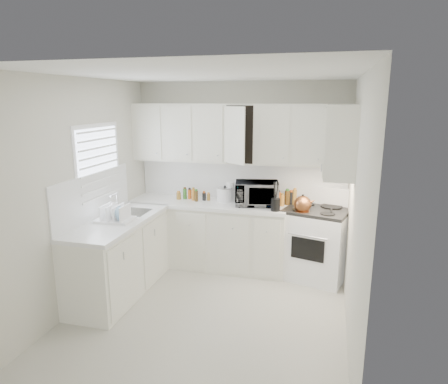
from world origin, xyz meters
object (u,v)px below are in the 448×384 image
(microwave, at_px, (257,191))
(utensil_crock, at_px, (276,196))
(stove, at_px, (316,234))
(tea_kettle, at_px, (303,203))
(rice_cooker, at_px, (225,193))
(dish_rack, at_px, (115,212))

(microwave, bearing_deg, utensil_crock, -49.88)
(stove, bearing_deg, utensil_crock, -144.65)
(tea_kettle, distance_m, microwave, 0.67)
(stove, relative_size, rice_cooker, 5.41)
(microwave, bearing_deg, rice_cooker, 159.01)
(stove, height_order, microwave, microwave)
(stove, distance_m, utensil_crock, 0.77)
(tea_kettle, bearing_deg, utensil_crock, -168.29)
(rice_cooker, xyz_separation_m, dish_rack, (-1.02, -1.25, 0.00))
(tea_kettle, relative_size, dish_rack, 0.67)
(utensil_crock, bearing_deg, dish_rack, -152.14)
(stove, distance_m, microwave, 0.97)
(microwave, xyz_separation_m, dish_rack, (-1.48, -1.17, -0.08))
(tea_kettle, distance_m, utensil_crock, 0.35)
(stove, xyz_separation_m, microwave, (-0.81, 0.04, 0.53))
(stove, xyz_separation_m, tea_kettle, (-0.18, -0.16, 0.46))
(rice_cooker, height_order, utensil_crock, utensil_crock)
(dish_rack, bearing_deg, stove, 23.26)
(rice_cooker, height_order, dish_rack, dish_rack)
(microwave, height_order, rice_cooker, microwave)
(stove, height_order, utensil_crock, utensil_crock)
(utensil_crock, xyz_separation_m, dish_rack, (-1.77, -0.94, -0.08))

